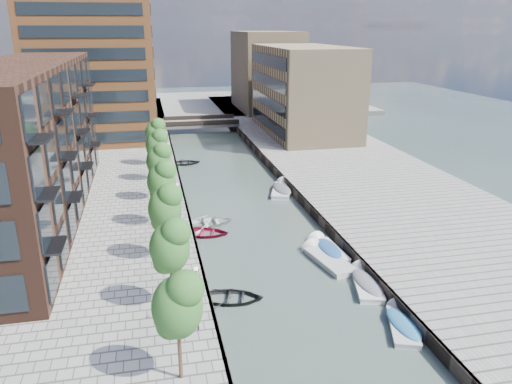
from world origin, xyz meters
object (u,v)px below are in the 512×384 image
object	(u,v)px
sloop_0	(232,301)
motorboat_2	(325,259)
tree_6	(155,132)
motorboat_4	(282,190)
motorboat_3	(327,249)
tree_5	(157,144)
motorboat_0	(402,323)
tree_0	(177,303)
tree_3	(161,179)
tree_2	(165,206)
sloop_4	(184,164)
tree_4	(159,159)
tree_1	(170,244)
sloop_2	(205,235)
bridge	(201,123)
motorboat_1	(366,282)
sloop_3	(208,225)
car	(270,124)

from	to	relation	value
sloop_0	motorboat_2	world-z (taller)	motorboat_2
tree_6	motorboat_4	world-z (taller)	tree_6
motorboat_3	tree_5	bearing A→B (deg)	122.96
tree_5	motorboat_4	size ratio (longest dim) A/B	0.99
tree_6	motorboat_0	size ratio (longest dim) A/B	1.23
motorboat_4	motorboat_3	bearing A→B (deg)	-91.86
tree_0	motorboat_2	xyz separation A→B (m)	(12.47, 13.10, -5.20)
tree_3	tree_2	bearing A→B (deg)	-90.00
sloop_4	motorboat_0	xyz separation A→B (m)	(10.35, -42.03, 0.19)
motorboat_3	tree_4	bearing A→B (deg)	134.68
tree_1	tree_3	size ratio (longest dim) A/B	1.00
tree_6	motorboat_0	distance (m)	41.58
tree_0	motorboat_0	distance (m)	15.29
tree_6	sloop_2	size ratio (longest dim) A/B	1.34
tree_5	motorboat_4	world-z (taller)	tree_5
tree_0	tree_2	size ratio (longest dim) A/B	1.00
tree_2	motorboat_2	xyz separation A→B (m)	(12.47, -0.90, -5.20)
tree_0	sloop_2	world-z (taller)	tree_0
bridge	tree_2	world-z (taller)	tree_2
tree_3	motorboat_1	world-z (taller)	tree_3
tree_4	motorboat_3	bearing A→B (deg)	-45.32
motorboat_2	motorboat_4	distance (m)	17.85
sloop_3	car	bearing A→B (deg)	-29.99
tree_6	motorboat_2	bearing A→B (deg)	-66.67
tree_2	sloop_3	xyz separation A→B (m)	(4.17, 8.54, -5.31)
sloop_4	motorboat_1	xyz separation A→B (m)	(10.33, -36.64, 0.21)
tree_5	sloop_4	size ratio (longest dim) A/B	1.37
tree_0	tree_6	bearing A→B (deg)	90.00
tree_4	tree_6	world-z (taller)	same
motorboat_2	sloop_2	bearing A→B (deg)	141.28
tree_4	tree_5	xyz separation A→B (m)	(0.00, 7.00, 0.00)
sloop_3	motorboat_1	bearing A→B (deg)	-153.32
tree_6	sloop_0	world-z (taller)	tree_6
sloop_2	motorboat_1	bearing A→B (deg)	-121.80
tree_1	sloop_0	size ratio (longest dim) A/B	1.35
tree_0	motorboat_1	size ratio (longest dim) A/B	1.11
sloop_0	tree_0	bearing A→B (deg)	168.62
tree_0	sloop_0	world-z (taller)	tree_0
tree_2	tree_3	size ratio (longest dim) A/B	1.00
bridge	sloop_3	bearing A→B (deg)	-95.45
motorboat_1	motorboat_4	size ratio (longest dim) A/B	0.89
tree_2	motorboat_4	bearing A→B (deg)	50.95
tree_4	sloop_2	xyz separation A→B (m)	(3.55, -7.75, -5.31)
tree_0	motorboat_3	size ratio (longest dim) A/B	1.15
tree_3	motorboat_0	distance (m)	23.24
tree_5	tree_6	size ratio (longest dim) A/B	1.00
tree_2	motorboat_3	distance (m)	14.15
tree_4	car	size ratio (longest dim) A/B	1.58
motorboat_1	sloop_3	bearing A→B (deg)	125.26
tree_2	sloop_3	size ratio (longest dim) A/B	1.20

